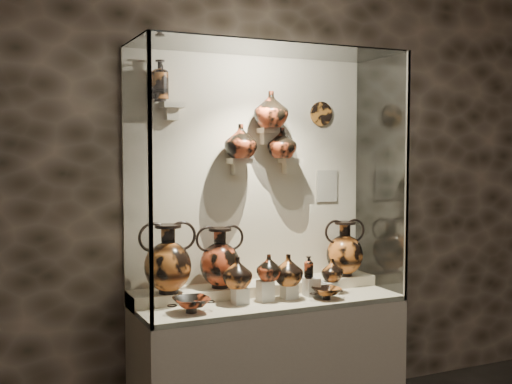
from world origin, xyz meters
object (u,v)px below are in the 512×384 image
(amphora_mid, at_px, (220,257))
(ovoid_vase_a, at_px, (241,141))
(lekythos_small, at_px, (308,266))
(ovoid_vase_b, at_px, (271,109))
(ovoid_vase_c, at_px, (282,143))
(jug_a, at_px, (237,272))
(kylix_right, at_px, (326,292))
(amphora_right, at_px, (345,248))
(jug_e, at_px, (332,270))
(jug_b, at_px, (269,267))
(lekythos_tall, at_px, (160,78))
(amphora_left, at_px, (168,259))
(jug_c, at_px, (288,270))
(kylix_left, at_px, (191,303))

(amphora_mid, relative_size, ovoid_vase_a, 1.74)
(lekythos_small, height_order, ovoid_vase_b, ovoid_vase_b)
(lekythos_small, relative_size, ovoid_vase_c, 0.80)
(jug_a, bearing_deg, kylix_right, -0.80)
(lekythos_small, height_order, kylix_right, lekythos_small)
(kylix_right, bearing_deg, amphora_right, 24.68)
(kylix_right, bearing_deg, lekythos_small, 107.13)
(lekythos_small, bearing_deg, jug_e, -11.73)
(jug_a, xyz_separation_m, kylix_right, (0.56, -0.12, -0.15))
(kylix_right, xyz_separation_m, ovoid_vase_b, (-0.22, 0.34, 1.16))
(jug_b, relative_size, lekythos_tall, 0.57)
(amphora_left, height_order, kylix_right, amphora_left)
(jug_c, height_order, kylix_left, jug_c)
(amphora_mid, bearing_deg, lekythos_small, -15.16)
(amphora_right, relative_size, lekythos_tall, 1.33)
(amphora_left, distance_m, jug_e, 1.09)
(jug_b, bearing_deg, amphora_mid, 161.71)
(amphora_right, distance_m, ovoid_vase_a, 1.06)
(jug_b, height_order, jug_c, jug_b)
(lekythos_tall, bearing_deg, ovoid_vase_b, 16.09)
(jug_e, height_order, kylix_right, jug_e)
(amphora_left, relative_size, jug_e, 2.87)
(kylix_right, height_order, lekythos_tall, lekythos_tall)
(jug_a, distance_m, ovoid_vase_c, 0.93)
(jug_b, distance_m, jug_c, 0.13)
(jug_c, bearing_deg, jug_e, -17.08)
(jug_a, height_order, jug_c, jug_a)
(jug_b, xyz_separation_m, jug_c, (0.13, -0.01, -0.02))
(amphora_left, distance_m, lekythos_small, 0.90)
(jug_b, height_order, lekythos_tall, lekythos_tall)
(amphora_left, xyz_separation_m, jug_b, (0.59, -0.18, -0.07))
(jug_e, xyz_separation_m, ovoid_vase_c, (-0.25, 0.23, 0.83))
(amphora_right, xyz_separation_m, lekythos_tall, (-1.28, 0.09, 1.12))
(lekythos_small, bearing_deg, jug_b, 157.76)
(amphora_left, bearing_deg, ovoid_vase_b, 19.05)
(amphora_right, distance_m, ovoid_vase_c, 0.86)
(jug_c, xyz_separation_m, kylix_left, (-0.67, -0.07, -0.13))
(lekythos_tall, distance_m, ovoid_vase_b, 0.75)
(ovoid_vase_a, xyz_separation_m, ovoid_vase_b, (0.21, -0.01, 0.21))
(jug_c, bearing_deg, ovoid_vase_c, 49.40)
(amphora_right, xyz_separation_m, ovoid_vase_a, (-0.76, 0.05, 0.74))
(amphora_left, bearing_deg, lekythos_small, 2.65)
(jug_b, bearing_deg, kylix_left, -152.85)
(lekythos_tall, bearing_deg, kylix_left, -58.92)
(amphora_mid, bearing_deg, ovoid_vase_c, 12.56)
(jug_b, xyz_separation_m, kylix_left, (-0.53, -0.07, -0.16))
(ovoid_vase_b, bearing_deg, kylix_right, -40.28)
(jug_b, distance_m, ovoid_vase_a, 0.83)
(jug_c, bearing_deg, lekythos_small, -22.11)
(amphora_left, xyz_separation_m, jug_c, (0.73, -0.19, -0.09))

